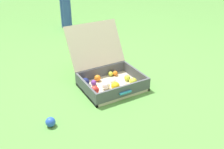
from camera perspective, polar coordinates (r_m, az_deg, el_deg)
The scene contains 3 objects.
ground_plane at distance 2.34m, azimuth -1.05°, elevation -2.83°, with size 16.00×16.00×0.00m, color #569342.
open_suitcase at distance 2.34m, azimuth -1.06°, elevation 0.14°, with size 0.53×0.67×0.50m.
stray_ball_on_grass at distance 1.92m, azimuth -13.56°, elevation -10.24°, with size 0.07×0.07×0.07m, color blue.
Camera 1 is at (-0.96, -1.77, 1.20)m, focal length 41.01 mm.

